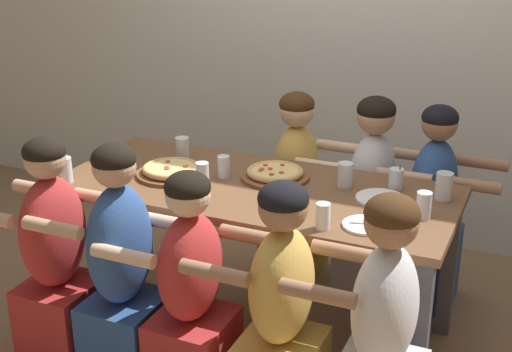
{
  "coord_description": "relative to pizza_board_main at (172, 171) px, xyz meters",
  "views": [
    {
      "loc": [
        1.28,
        -2.9,
        2.06
      ],
      "look_at": [
        0.0,
        0.0,
        0.84
      ],
      "focal_mm": 50.0,
      "sensor_mm": 36.0,
      "label": 1
    }
  ],
  "objects": [
    {
      "name": "pizza_board_main",
      "position": [
        0.0,
        0.0,
        0.0
      ],
      "size": [
        0.35,
        0.35,
        0.05
      ],
      "color": "brown",
      "rests_on": "dining_table"
    },
    {
      "name": "drinking_glass_e",
      "position": [
        -0.42,
        -0.28,
        0.03
      ],
      "size": [
        0.07,
        0.07,
        0.12
      ],
      "color": "silver",
      "rests_on": "dining_table"
    },
    {
      "name": "drinking_glass_d",
      "position": [
        1.25,
        -0.0,
        0.03
      ],
      "size": [
        0.07,
        0.07,
        0.12
      ],
      "color": "silver",
      "rests_on": "dining_table"
    },
    {
      "name": "pizza_board_second",
      "position": [
        0.48,
        0.17,
        -0.0
      ],
      "size": [
        0.34,
        0.34,
        0.05
      ],
      "color": "brown",
      "rests_on": "dining_table"
    },
    {
      "name": "diner_near_midright",
      "position": [
        0.83,
        -0.59,
        -0.31
      ],
      "size": [
        0.51,
        0.4,
        1.1
      ],
      "rotation": [
        0.0,
        0.0,
        1.57
      ],
      "color": "gold",
      "rests_on": "ground"
    },
    {
      "name": "drinking_glass_f",
      "position": [
        0.83,
        0.21,
        0.03
      ],
      "size": [
        0.07,
        0.07,
        0.12
      ],
      "color": "silver",
      "rests_on": "dining_table"
    },
    {
      "name": "dining_table",
      "position": [
        0.44,
        0.04,
        -0.12
      ],
      "size": [
        1.9,
        0.82,
        0.79
      ],
      "color": "brown",
      "rests_on": "ground"
    },
    {
      "name": "cocktail_glass_blue",
      "position": [
        1.06,
        0.29,
        0.02
      ],
      "size": [
        0.07,
        0.07,
        0.12
      ],
      "color": "silver",
      "rests_on": "dining_table"
    },
    {
      "name": "ground_plane",
      "position": [
        0.44,
        0.04,
        -0.82
      ],
      "size": [
        18.0,
        18.0,
        0.0
      ],
      "primitive_type": "plane",
      "color": "#896B4C",
      "rests_on": "ground"
    },
    {
      "name": "empty_plate_b",
      "position": [
        1.05,
        -0.19,
        -0.02
      ],
      "size": [
        0.2,
        0.2,
        0.02
      ],
      "color": "white",
      "rests_on": "dining_table"
    },
    {
      "name": "empty_plate_a",
      "position": [
        1.03,
        0.12,
        -0.02
      ],
      "size": [
        0.23,
        0.23,
        0.02
      ],
      "color": "white",
      "rests_on": "dining_table"
    },
    {
      "name": "diner_near_left",
      "position": [
        -0.28,
        -0.59,
        -0.3
      ],
      "size": [
        0.51,
        0.4,
        1.13
      ],
      "rotation": [
        0.0,
        0.0,
        1.57
      ],
      "color": "#B22D2D",
      "rests_on": "ground"
    },
    {
      "name": "drinking_glass_b",
      "position": [
        1.29,
        0.24,
        0.04
      ],
      "size": [
        0.08,
        0.08,
        0.13
      ],
      "color": "silver",
      "rests_on": "dining_table"
    },
    {
      "name": "diner_far_center",
      "position": [
        0.41,
        0.67,
        -0.31
      ],
      "size": [
        0.51,
        0.4,
        1.1
      ],
      "rotation": [
        0.0,
        0.0,
        -1.57
      ],
      "color": "gold",
      "rests_on": "ground"
    },
    {
      "name": "drinking_glass_g",
      "position": [
        0.25,
        0.09,
        0.02
      ],
      "size": [
        0.06,
        0.06,
        0.11
      ],
      "color": "silver",
      "rests_on": "dining_table"
    },
    {
      "name": "drinking_glass_a",
      "position": [
        0.89,
        -0.28,
        0.03
      ],
      "size": [
        0.06,
        0.06,
        0.11
      ],
      "color": "silver",
      "rests_on": "dining_table"
    },
    {
      "name": "diner_far_right",
      "position": [
        1.18,
        0.67,
        -0.31
      ],
      "size": [
        0.51,
        0.4,
        1.11
      ],
      "rotation": [
        0.0,
        0.0,
        -1.57
      ],
      "color": "#2D5193",
      "rests_on": "ground"
    },
    {
      "name": "diner_near_center",
      "position": [
        0.42,
        -0.59,
        -0.33
      ],
      "size": [
        0.51,
        0.4,
        1.08
      ],
      "rotation": [
        0.0,
        0.0,
        1.57
      ],
      "color": "#B22D2D",
      "rests_on": "ground"
    },
    {
      "name": "diner_far_midright",
      "position": [
        0.85,
        0.67,
        -0.3
      ],
      "size": [
        0.51,
        0.4,
        1.12
      ],
      "rotation": [
        0.0,
        0.0,
        -1.57
      ],
      "color": "silver",
      "rests_on": "ground"
    },
    {
      "name": "drinking_glass_h",
      "position": [
        0.22,
        -0.09,
        0.03
      ],
      "size": [
        0.06,
        0.06,
        0.13
      ],
      "color": "silver",
      "rests_on": "dining_table"
    },
    {
      "name": "diner_near_midleft",
      "position": [
        0.08,
        -0.59,
        -0.29
      ],
      "size": [
        0.51,
        0.4,
        1.15
      ],
      "rotation": [
        0.0,
        0.0,
        1.57
      ],
      "color": "#2D5193",
      "rests_on": "ground"
    },
    {
      "name": "diner_near_right",
      "position": [
        1.23,
        -0.59,
        -0.3
      ],
      "size": [
        0.51,
        0.4,
        1.12
      ],
      "rotation": [
        0.0,
        0.0,
        1.57
      ],
      "color": "silver",
      "rests_on": "ground"
    },
    {
      "name": "drinking_glass_c",
      "position": [
        -0.07,
        0.24,
        0.03
      ],
      "size": [
        0.07,
        0.07,
        0.12
      ],
      "color": "silver",
      "rests_on": "dining_table"
    }
  ]
}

